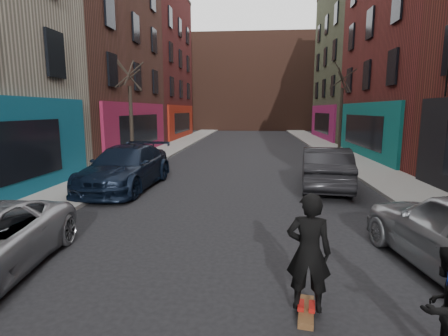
% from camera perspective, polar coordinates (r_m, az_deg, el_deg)
% --- Properties ---
extents(sidewalk_left, '(2.50, 84.00, 0.13)m').
position_cam_1_polar(sidewalk_left, '(31.26, -7.35, 3.94)').
color(sidewalk_left, gray).
rests_on(sidewalk_left, ground).
extents(sidewalk_right, '(2.50, 84.00, 0.13)m').
position_cam_1_polar(sidewalk_right, '(31.10, 15.82, 3.63)').
color(sidewalk_right, gray).
rests_on(sidewalk_right, ground).
extents(building_far, '(40.00, 10.00, 14.00)m').
position_cam_1_polar(building_far, '(56.54, 4.69, 13.48)').
color(building_far, '#47281E').
rests_on(building_far, ground).
extents(tree_left_far, '(2.00, 2.00, 6.50)m').
position_cam_1_polar(tree_left_far, '(19.55, -15.01, 10.14)').
color(tree_left_far, black).
rests_on(tree_left_far, sidewalk_left).
extents(tree_right_far, '(2.00, 2.00, 6.80)m').
position_cam_1_polar(tree_right_far, '(25.08, 18.63, 10.10)').
color(tree_right_far, black).
rests_on(tree_right_far, sidewalk_right).
extents(parked_left_end, '(2.54, 5.79, 1.66)m').
position_cam_1_polar(parked_left_end, '(14.22, -15.72, 0.13)').
color(parked_left_end, black).
rests_on(parked_left_end, ground).
extents(parked_right_end, '(2.31, 5.10, 1.62)m').
position_cam_1_polar(parked_right_end, '(14.27, 16.20, 0.07)').
color(parked_right_end, black).
rests_on(parked_right_end, ground).
extents(skateboard, '(0.35, 0.83, 0.10)m').
position_cam_1_polar(skateboard, '(5.83, 13.27, -21.82)').
color(skateboard, brown).
rests_on(skateboard, ground).
extents(skateboarder, '(0.71, 0.53, 1.79)m').
position_cam_1_polar(skateboarder, '(5.40, 13.66, -13.22)').
color(skateboarder, black).
rests_on(skateboarder, skateboard).
extents(pedestrian, '(0.91, 0.84, 1.51)m').
position_cam_1_polar(pedestrian, '(5.14, 32.47, -18.57)').
color(pedestrian, black).
rests_on(pedestrian, ground).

